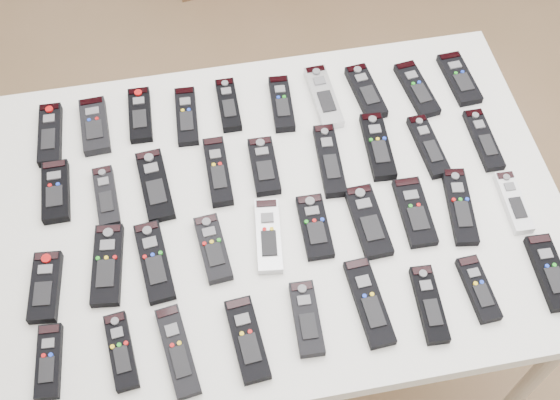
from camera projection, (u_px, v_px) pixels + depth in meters
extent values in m
plane|color=brown|center=(292.00, 305.00, 2.28)|extent=(4.00, 4.00, 0.00)
cube|color=white|center=(280.00, 210.00, 1.58)|extent=(1.25, 0.88, 0.04)
cylinder|color=beige|center=(529.00, 383.00, 1.76)|extent=(0.04, 0.04, 0.74)
cylinder|color=beige|center=(67.00, 202.00, 2.05)|extent=(0.04, 0.04, 0.74)
cylinder|color=beige|center=(437.00, 146.00, 2.16)|extent=(0.04, 0.04, 0.74)
cube|color=black|center=(50.00, 135.00, 1.65)|extent=(0.06, 0.18, 0.02)
cube|color=black|center=(95.00, 126.00, 1.67)|extent=(0.07, 0.16, 0.02)
cube|color=black|center=(140.00, 115.00, 1.69)|extent=(0.06, 0.16, 0.02)
cube|color=black|center=(187.00, 116.00, 1.69)|extent=(0.06, 0.17, 0.02)
cube|color=black|center=(228.00, 105.00, 1.70)|extent=(0.05, 0.15, 0.02)
cube|color=black|center=(282.00, 104.00, 1.71)|extent=(0.06, 0.17, 0.02)
cube|color=#B7B7BC|center=(323.00, 97.00, 1.72)|extent=(0.06, 0.19, 0.02)
cube|color=black|center=(366.00, 92.00, 1.73)|extent=(0.07, 0.17, 0.02)
cube|color=black|center=(417.00, 89.00, 1.73)|extent=(0.07, 0.18, 0.02)
cube|color=black|center=(459.00, 79.00, 1.75)|extent=(0.07, 0.17, 0.02)
cube|color=black|center=(56.00, 191.00, 1.57)|extent=(0.06, 0.16, 0.02)
cube|color=black|center=(106.00, 197.00, 1.56)|extent=(0.06, 0.16, 0.02)
cube|color=black|center=(155.00, 185.00, 1.58)|extent=(0.08, 0.19, 0.02)
cube|color=black|center=(218.00, 171.00, 1.60)|extent=(0.05, 0.18, 0.02)
cube|color=black|center=(264.00, 166.00, 1.60)|extent=(0.06, 0.15, 0.02)
cube|color=black|center=(329.00, 160.00, 1.61)|extent=(0.06, 0.20, 0.02)
cube|color=black|center=(378.00, 146.00, 1.64)|extent=(0.06, 0.19, 0.02)
cube|color=black|center=(428.00, 146.00, 1.64)|extent=(0.06, 0.18, 0.02)
cube|color=black|center=(483.00, 140.00, 1.65)|extent=(0.04, 0.17, 0.02)
cube|color=black|center=(45.00, 287.00, 1.44)|extent=(0.07, 0.16, 0.02)
cube|color=black|center=(107.00, 265.00, 1.47)|extent=(0.08, 0.19, 0.02)
cube|color=black|center=(154.00, 262.00, 1.47)|extent=(0.07, 0.19, 0.02)
cube|color=black|center=(213.00, 248.00, 1.49)|extent=(0.07, 0.16, 0.02)
cube|color=#B7B7BC|center=(268.00, 236.00, 1.51)|extent=(0.07, 0.18, 0.02)
cube|color=black|center=(315.00, 227.00, 1.52)|extent=(0.06, 0.16, 0.02)
cube|color=black|center=(368.00, 221.00, 1.52)|extent=(0.07, 0.18, 0.02)
cube|color=black|center=(415.00, 212.00, 1.54)|extent=(0.06, 0.17, 0.02)
cube|color=black|center=(460.00, 206.00, 1.55)|extent=(0.08, 0.20, 0.02)
cube|color=silver|center=(513.00, 202.00, 1.55)|extent=(0.05, 0.16, 0.02)
cube|color=black|center=(49.00, 361.00, 1.35)|extent=(0.05, 0.15, 0.02)
cube|color=black|center=(121.00, 351.00, 1.36)|extent=(0.06, 0.16, 0.02)
cube|color=black|center=(178.00, 351.00, 1.37)|extent=(0.07, 0.19, 0.02)
cube|color=black|center=(247.00, 339.00, 1.38)|extent=(0.07, 0.18, 0.02)
cube|color=black|center=(307.00, 318.00, 1.40)|extent=(0.06, 0.16, 0.02)
cube|color=black|center=(369.00, 302.00, 1.42)|extent=(0.06, 0.20, 0.02)
cube|color=black|center=(429.00, 304.00, 1.42)|extent=(0.05, 0.17, 0.02)
cube|color=black|center=(478.00, 289.00, 1.44)|extent=(0.05, 0.15, 0.02)
cube|color=black|center=(550.00, 272.00, 1.46)|extent=(0.06, 0.17, 0.02)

